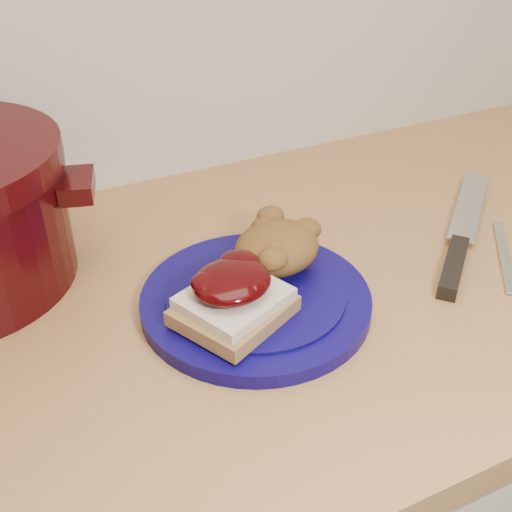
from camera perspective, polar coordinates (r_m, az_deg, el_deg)
name	(u,v)px	position (r m, az deg, el deg)	size (l,w,h in m)	color
plate	(256,301)	(0.68, -0.02, -3.98)	(0.24, 0.24, 0.02)	#0B054B
sandwich	(233,297)	(0.63, -2.05, -3.65)	(0.13, 0.13, 0.05)	olive
stuffing_mound	(277,248)	(0.70, 1.87, 0.76)	(0.10, 0.09, 0.05)	brown
chef_knife	(458,248)	(0.80, 17.54, 0.64)	(0.24, 0.22, 0.02)	black
butter_knife	(504,255)	(0.81, 21.20, 0.05)	(0.15, 0.01, 0.00)	silver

